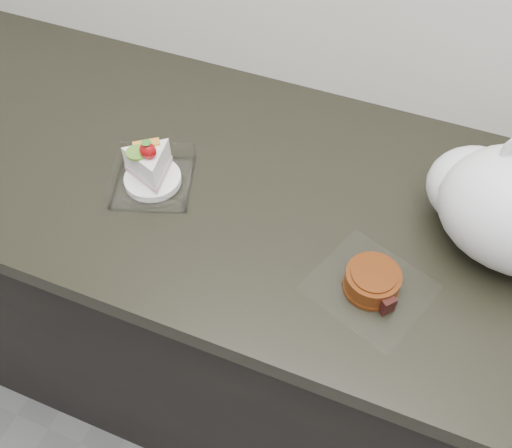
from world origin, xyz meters
TOP-DOWN VIEW (x-y plane):
  - counter at (0.00, 1.69)m, footprint 2.04×0.64m
  - cake_tray at (-0.33, 1.62)m, footprint 0.18×0.18m
  - mooncake_wrap at (0.10, 1.55)m, footprint 0.22×0.21m

SIDE VIEW (x-z plane):
  - counter at x=0.00m, z-range 0.00..0.90m
  - mooncake_wrap at x=0.10m, z-range 0.90..0.94m
  - cake_tray at x=-0.33m, z-range 0.87..0.99m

